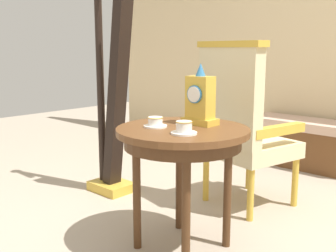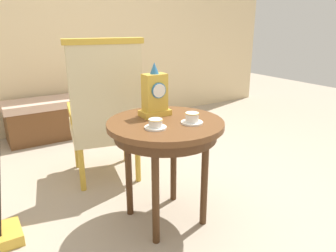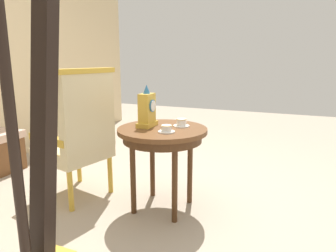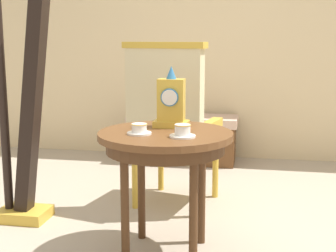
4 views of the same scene
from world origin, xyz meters
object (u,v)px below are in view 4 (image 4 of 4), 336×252
at_px(mantel_clock, 171,103).
at_px(harp, 23,112).
at_px(teacup_right, 183,131).
at_px(armchair, 171,124).
at_px(window_bench, 183,138).
at_px(side_table, 165,147).
at_px(teacup_left, 139,129).

relative_size(mantel_clock, harp, 0.19).
xyz_separation_m(teacup_right, armchair, (-0.21, 0.85, -0.12)).
relative_size(armchair, window_bench, 1.11).
bearing_deg(side_table, teacup_left, -144.17).
xyz_separation_m(side_table, teacup_left, (-0.12, -0.09, 0.10)).
xyz_separation_m(teacup_left, armchair, (0.02, 0.81, -0.11)).
height_order(side_table, armchair, armchair).
xyz_separation_m(harp, window_bench, (0.75, 1.67, -0.48)).
xyz_separation_m(teacup_left, mantel_clock, (0.13, 0.22, 0.11)).
relative_size(side_table, window_bench, 0.69).
relative_size(side_table, teacup_left, 5.66).
relative_size(side_table, teacup_right, 5.43).
relative_size(teacup_right, harp, 0.07).
relative_size(side_table, harp, 0.40).
bearing_deg(teacup_right, teacup_left, 171.72).
xyz_separation_m(mantel_clock, window_bench, (-0.22, 1.86, -0.59)).
bearing_deg(teacup_left, side_table, 35.83).
relative_size(mantel_clock, armchair, 0.29).
height_order(mantel_clock, window_bench, mantel_clock).
bearing_deg(teacup_right, side_table, 132.65).
bearing_deg(window_bench, teacup_left, -87.33).
bearing_deg(armchair, mantel_clock, -79.63).
bearing_deg(harp, teacup_right, -22.20).
relative_size(teacup_left, window_bench, 0.12).
relative_size(harp, window_bench, 1.71).
bearing_deg(window_bench, teacup_right, -81.23).
height_order(harp, window_bench, harp).
distance_m(teacup_right, mantel_clock, 0.29).
distance_m(side_table, harp, 1.03).
relative_size(side_table, armchair, 0.62).
distance_m(armchair, window_bench, 1.32).
bearing_deg(harp, armchair, 25.11).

